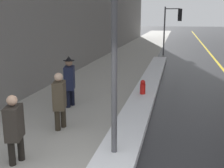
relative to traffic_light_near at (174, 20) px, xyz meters
name	(u,v)px	position (x,y,z in m)	size (l,w,h in m)	color
sidewalk_slab	(126,60)	(-3.04, -3.49, -2.62)	(4.00, 80.00, 0.01)	#9E9B93
road_centre_stripe	(218,64)	(2.96, -3.49, -2.62)	(0.16, 80.00, 0.00)	gold
snow_bank_curb	(146,90)	(-0.77, -11.30, -2.53)	(0.88, 17.69, 0.18)	white
traffic_light_near	(174,20)	(0.00, 0.00, 0.00)	(1.31, 0.32, 3.63)	#515156
pedestrian_with_shoulder_bag	(15,126)	(-2.77, -17.47, -1.81)	(0.39, 0.71, 1.46)	black
pedestrian_nearside	(60,98)	(-2.60, -15.60, -1.76)	(0.41, 0.56, 1.55)	#2A241B
pedestrian_in_fedora	(70,80)	(-3.05, -13.73, -1.69)	(0.43, 0.76, 1.71)	black
fire_hydrant	(143,89)	(-0.81, -12.24, -2.28)	(0.20, 0.20, 0.70)	red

